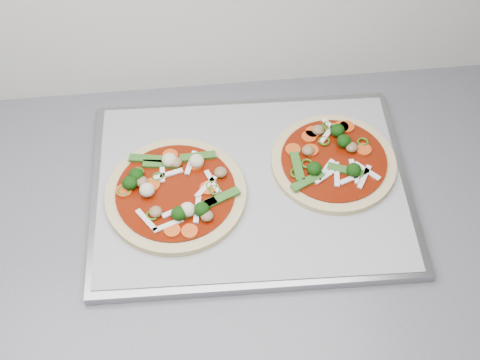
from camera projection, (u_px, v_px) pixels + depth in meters
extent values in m
cube|color=silver|center=(354.00, 332.00, 1.43)|extent=(3.60, 0.60, 0.86)
cube|color=slate|center=(392.00, 212.00, 1.07)|extent=(3.60, 0.60, 0.04)
cube|color=gray|center=(250.00, 187.00, 1.07)|extent=(0.51, 0.39, 0.02)
cube|color=#9C9DA2|center=(251.00, 184.00, 1.06)|extent=(0.49, 0.37, 0.00)
cylinder|color=tan|center=(176.00, 194.00, 1.04)|extent=(0.29, 0.29, 0.01)
cylinder|color=#6A1707|center=(175.00, 191.00, 1.03)|extent=(0.25, 0.25, 0.00)
cube|color=#306321|center=(147.00, 159.00, 1.07)|extent=(0.06, 0.02, 0.00)
ellipsoid|color=olive|center=(207.00, 216.00, 1.00)|extent=(0.02, 0.02, 0.01)
cube|color=#306321|center=(198.00, 156.00, 1.07)|extent=(0.06, 0.02, 0.00)
torus|color=#2D460B|center=(152.00, 215.00, 1.00)|extent=(0.02, 0.02, 0.00)
cylinder|color=#E3480E|center=(124.00, 191.00, 1.03)|extent=(0.04, 0.04, 0.00)
torus|color=#2D460B|center=(123.00, 191.00, 1.03)|extent=(0.03, 0.03, 0.00)
cylinder|color=#E3480E|center=(208.00, 188.00, 1.03)|extent=(0.03, 0.03, 0.00)
ellipsoid|color=olive|center=(156.00, 212.00, 1.00)|extent=(0.02, 0.02, 0.01)
ellipsoid|color=olive|center=(220.00, 172.00, 1.05)|extent=(0.03, 0.03, 0.01)
torus|color=#2D460B|center=(138.00, 172.00, 1.05)|extent=(0.03, 0.03, 0.00)
ellipsoid|color=#C4B693|center=(169.00, 160.00, 1.06)|extent=(0.03, 0.03, 0.02)
cylinder|color=#E3480E|center=(170.00, 155.00, 1.07)|extent=(0.03, 0.03, 0.00)
cube|color=#306321|center=(199.00, 208.00, 1.01)|extent=(0.06, 0.04, 0.00)
ellipsoid|color=#C4B693|center=(147.00, 190.00, 1.02)|extent=(0.03, 0.03, 0.02)
ellipsoid|color=#C4B693|center=(187.00, 210.00, 1.00)|extent=(0.03, 0.03, 0.02)
cube|color=silver|center=(191.00, 163.00, 1.06)|extent=(0.02, 0.05, 0.00)
ellipsoid|color=#10380A|center=(136.00, 175.00, 1.04)|extent=(0.03, 0.03, 0.02)
cube|color=silver|center=(213.00, 182.00, 1.04)|extent=(0.02, 0.05, 0.00)
torus|color=#2D460B|center=(212.00, 186.00, 1.03)|extent=(0.03, 0.03, 0.00)
ellipsoid|color=#10380A|center=(130.00, 183.00, 1.03)|extent=(0.03, 0.03, 0.02)
cylinder|color=#E3480E|center=(172.00, 230.00, 0.99)|extent=(0.04, 0.04, 0.00)
cube|color=silver|center=(147.00, 220.00, 1.00)|extent=(0.03, 0.04, 0.00)
torus|color=#2D460B|center=(215.00, 190.00, 1.03)|extent=(0.03, 0.03, 0.00)
ellipsoid|color=olive|center=(176.00, 162.00, 1.06)|extent=(0.03, 0.03, 0.01)
cube|color=#306321|center=(222.00, 197.00, 1.02)|extent=(0.06, 0.04, 0.00)
cylinder|color=#E3480E|center=(152.00, 185.00, 1.04)|extent=(0.04, 0.04, 0.00)
cube|color=silver|center=(168.00, 174.00, 1.05)|extent=(0.05, 0.02, 0.00)
ellipsoid|color=#C4B693|center=(197.00, 161.00, 1.06)|extent=(0.03, 0.03, 0.02)
cylinder|color=#E3480E|center=(190.00, 231.00, 0.98)|extent=(0.03, 0.03, 0.00)
cube|color=silver|center=(206.00, 187.00, 1.03)|extent=(0.04, 0.04, 0.00)
cylinder|color=#E3480E|center=(196.00, 164.00, 1.06)|extent=(0.03, 0.03, 0.00)
ellipsoid|color=#10380A|center=(179.00, 213.00, 0.99)|extent=(0.03, 0.03, 0.02)
torus|color=#2D460B|center=(158.00, 177.00, 1.05)|extent=(0.02, 0.02, 0.00)
ellipsoid|color=olive|center=(142.00, 181.00, 1.03)|extent=(0.03, 0.03, 0.01)
cube|color=silver|center=(168.00, 225.00, 0.99)|extent=(0.05, 0.02, 0.00)
cube|color=silver|center=(197.00, 210.00, 1.01)|extent=(0.02, 0.05, 0.00)
ellipsoid|color=#10380A|center=(202.00, 209.00, 1.00)|extent=(0.02, 0.02, 0.02)
cube|color=#306321|center=(161.00, 164.00, 1.06)|extent=(0.06, 0.02, 0.00)
cube|color=silver|center=(162.00, 170.00, 1.05)|extent=(0.01, 0.05, 0.00)
cube|color=silver|center=(177.00, 211.00, 1.01)|extent=(0.05, 0.02, 0.00)
cylinder|color=tan|center=(333.00, 163.00, 1.08)|extent=(0.24, 0.24, 0.01)
cylinder|color=#6A1707|center=(334.00, 160.00, 1.07)|extent=(0.21, 0.21, 0.00)
ellipsoid|color=olive|center=(352.00, 147.00, 1.08)|extent=(0.03, 0.03, 0.01)
torus|color=#2D460B|center=(328.00, 126.00, 1.11)|extent=(0.02, 0.02, 0.00)
cube|color=#306321|center=(345.00, 170.00, 1.06)|extent=(0.06, 0.04, 0.00)
cube|color=silver|center=(367.00, 171.00, 1.05)|extent=(0.04, 0.04, 0.00)
cylinder|color=#E3480E|center=(293.00, 150.00, 1.08)|extent=(0.03, 0.03, 0.00)
cylinder|color=#E3480E|center=(309.00, 137.00, 1.10)|extent=(0.03, 0.03, 0.00)
cube|color=#306321|center=(297.00, 166.00, 1.06)|extent=(0.02, 0.06, 0.00)
ellipsoid|color=#10380A|center=(314.00, 169.00, 1.05)|extent=(0.03, 0.03, 0.02)
cylinder|color=#E3480E|center=(311.00, 150.00, 1.08)|extent=(0.03, 0.03, 0.00)
torus|color=#2D460B|center=(307.00, 164.00, 1.06)|extent=(0.02, 0.02, 0.00)
cube|color=silver|center=(332.00, 128.00, 1.11)|extent=(0.03, 0.05, 0.00)
torus|color=#2D460B|center=(296.00, 173.00, 1.05)|extent=(0.03, 0.03, 0.00)
torus|color=#2D460B|center=(363.00, 142.00, 1.09)|extent=(0.02, 0.02, 0.00)
cube|color=silver|center=(337.00, 174.00, 1.05)|extent=(0.02, 0.05, 0.00)
ellipsoid|color=olive|center=(308.00, 150.00, 1.07)|extent=(0.02, 0.02, 0.01)
ellipsoid|color=#10380A|center=(344.00, 141.00, 1.08)|extent=(0.03, 0.03, 0.02)
cylinder|color=#E3480E|center=(313.00, 132.00, 1.10)|extent=(0.03, 0.03, 0.00)
cylinder|color=#E3480E|center=(341.00, 127.00, 1.11)|extent=(0.03, 0.03, 0.00)
ellipsoid|color=#10380A|center=(337.00, 130.00, 1.10)|extent=(0.03, 0.03, 0.02)
cube|color=#306321|center=(308.00, 181.00, 1.04)|extent=(0.06, 0.04, 0.00)
cube|color=silver|center=(353.00, 178.00, 1.05)|extent=(0.05, 0.02, 0.00)
cube|color=silver|center=(354.00, 171.00, 1.05)|extent=(0.01, 0.05, 0.00)
cylinder|color=#E3480E|center=(364.00, 150.00, 1.08)|extent=(0.03, 0.03, 0.00)
ellipsoid|color=#10380A|center=(354.00, 170.00, 1.05)|extent=(0.03, 0.03, 0.02)
torus|color=#2D460B|center=(324.00, 141.00, 1.09)|extent=(0.03, 0.03, 0.00)
cube|color=silver|center=(325.00, 170.00, 1.06)|extent=(0.04, 0.04, 0.00)
cube|color=silver|center=(327.00, 175.00, 1.05)|extent=(0.04, 0.03, 0.00)
cube|color=silver|center=(328.00, 134.00, 1.10)|extent=(0.04, 0.04, 0.00)
cube|color=silver|center=(364.00, 177.00, 1.05)|extent=(0.03, 0.05, 0.00)
ellipsoid|color=olive|center=(318.00, 130.00, 1.10)|extent=(0.03, 0.03, 0.01)
torus|color=#2D460B|center=(322.00, 129.00, 1.11)|extent=(0.03, 0.03, 0.00)
cylinder|color=#E3480E|center=(347.00, 127.00, 1.11)|extent=(0.03, 0.03, 0.00)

